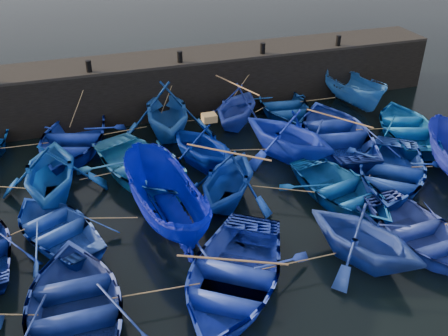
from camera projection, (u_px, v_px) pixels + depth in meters
name	position (u px, v px, depth m)	size (l,w,h in m)	color
ground	(255.00, 235.00, 16.01)	(120.00, 120.00, 0.00)	black
quay_wall	(177.00, 84.00, 23.92)	(26.00, 2.50, 2.50)	black
quay_top	(176.00, 57.00, 23.25)	(26.00, 2.50, 0.12)	black
bollard_1	(89.00, 66.00, 21.29)	(0.24, 0.24, 0.50)	black
bollard_2	(180.00, 57.00, 22.36)	(0.24, 0.24, 0.50)	black
bollard_3	(263.00, 48.00, 23.42)	(0.24, 0.24, 0.50)	black
bollard_4	(338.00, 41.00, 24.48)	(0.24, 0.24, 0.50)	black
boat_1	(71.00, 139.00, 20.50)	(3.87, 5.41, 1.12)	navy
boat_2	(166.00, 110.00, 21.43)	(3.95, 4.58, 2.41)	#144796
boat_3	(236.00, 106.00, 22.34)	(3.20, 3.71, 1.95)	blue
boat_4	(283.00, 105.00, 23.62)	(3.41, 4.76, 0.99)	navy
boat_5	(352.00, 90.00, 24.36)	(1.65, 4.38, 1.69)	#235DAD
boat_7	(50.00, 170.00, 17.31)	(3.68, 4.26, 2.24)	#0F48A2
boat_8	(144.00, 167.00, 18.59)	(3.87, 5.41, 1.12)	#2B7AC9
boat_9	(202.00, 145.00, 19.26)	(3.14, 3.64, 1.92)	#001B8B
boat_10	(289.00, 133.00, 19.74)	(3.66, 4.24, 2.23)	#0F26C1
boat_11	(337.00, 132.00, 21.01)	(4.11, 5.75, 1.19)	navy
boat_12	(407.00, 126.00, 21.65)	(3.49, 4.87, 1.01)	blue
boat_14	(56.00, 227.00, 15.70)	(2.97, 4.15, 0.86)	blue
boat_15	(164.00, 201.00, 15.92)	(1.93, 5.12, 1.98)	#010B99
boat_16	(228.00, 179.00, 17.02)	(3.32, 3.85, 2.03)	#0B3094
boat_17	(342.00, 190.00, 17.41)	(3.29, 4.60, 0.95)	#09438C
boat_18	(391.00, 171.00, 18.36)	(3.70, 5.17, 1.07)	navy
boat_21	(75.00, 307.00, 12.67)	(3.78, 5.28, 1.10)	navy
boat_22	(232.00, 276.00, 13.61)	(3.80, 5.32, 1.10)	blue
boat_23	(365.00, 236.00, 14.44)	(3.20, 3.71, 1.95)	navy
boat_24	(420.00, 233.00, 15.40)	(3.13, 4.37, 0.91)	#2E43AD
wooden_crate	(209.00, 118.00, 18.77)	(0.52, 0.45, 0.28)	#9C7A44
mooring_ropes	(207.00, 146.00, 19.39)	(17.79, 11.68, 2.10)	tan
loose_oars	(263.00, 142.00, 18.08)	(9.28, 11.89, 0.99)	#99724C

